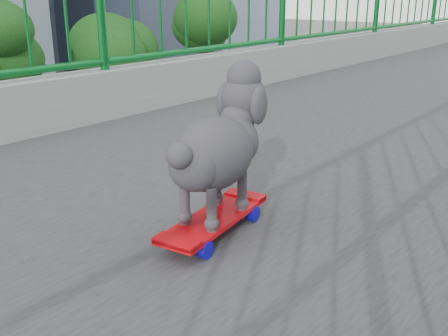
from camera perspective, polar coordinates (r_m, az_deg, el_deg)
name	(u,v)px	position (r m, az deg, el deg)	size (l,w,h in m)	color
railing	(295,115)	(2.51, 7.69, 5.75)	(3.00, 24.00, 1.42)	gray
skateboard	(214,221)	(1.74, -1.05, -5.75)	(0.22, 0.51, 0.07)	red
poodle	(219,145)	(1.68, -0.59, 2.53)	(0.27, 0.53, 0.44)	#333036
car_1	(301,172)	(21.85, 8.41, -0.42)	(1.40, 4.02, 1.32)	#B80707
car_3	(178,146)	(25.06, -5.00, 2.38)	(2.03, 4.99, 1.45)	silver
car_4	(49,159)	(24.54, -18.49, 0.95)	(1.57, 3.89, 1.33)	gray
car_6	(288,175)	(21.02, 7.03, -0.81)	(2.57, 5.58, 1.55)	gray
car_7	(12,240)	(16.80, -22.07, -7.32)	(2.17, 5.33, 1.55)	#B80707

